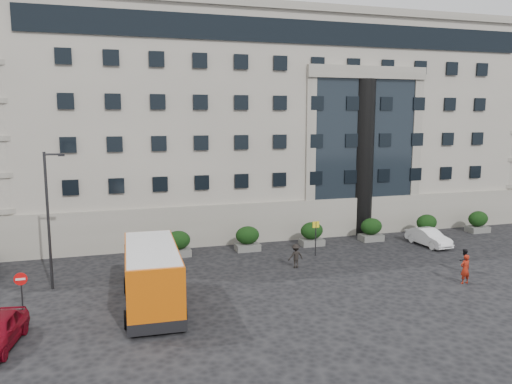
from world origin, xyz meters
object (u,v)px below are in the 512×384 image
hedge_b (248,238)px  pedestrian_c (296,256)px  hedge_f (478,222)px  pedestrian_b (464,261)px  minibus (152,274)px  white_taxi (429,237)px  hedge_e (427,225)px  no_entry_sign (21,286)px  red_truck (23,217)px  hedge_d (371,229)px  hedge_a (178,243)px  hedge_c (312,234)px  pedestrian_a (465,269)px  street_lamp (49,215)px  bus_stop_sign (316,232)px

hedge_b → pedestrian_c: size_ratio=1.14×
hedge_f → pedestrian_b: 12.72m
minibus → white_taxi: 22.72m
pedestrian_c → hedge_e: bearing=-165.4°
no_entry_sign → red_truck: red_truck is taller
hedge_d → hedge_f: same height
red_truck → pedestrian_b: size_ratio=3.77×
hedge_a → hedge_c: (10.40, 0.00, 0.00)m
hedge_d → pedestrian_a: (0.06, -10.97, -0.03)m
minibus → pedestrian_b: 19.79m
no_entry_sign → pedestrian_c: bearing=13.2°
red_truck → pedestrian_a: size_ratio=3.25×
hedge_e → pedestrian_a: 12.12m
hedge_b → pedestrian_a: 15.16m
hedge_d → pedestrian_b: size_ratio=1.19×
red_truck → minibus: bearing=-79.3°
hedge_c → no_entry_sign: 21.33m
minibus → pedestrian_b: size_ratio=5.10×
hedge_f → hedge_d: bearing=180.0°
hedge_a → pedestrian_c: (7.08, -5.07, -0.12)m
hedge_b → hedge_e: size_ratio=1.00×
hedge_d → hedge_e: (5.20, 0.00, 0.00)m
white_taxi → hedge_c: bearing=157.7°
street_lamp → minibus: 7.42m
hedge_c → no_entry_sign: size_ratio=0.79×
hedge_d → white_taxi: 4.40m
hedge_a → hedge_b: 5.20m
hedge_a → hedge_d: size_ratio=1.00×
hedge_b → red_truck: red_truck is taller
hedge_f → red_truck: size_ratio=0.32×
no_entry_sign → white_taxi: 28.75m
hedge_f → no_entry_sign: bearing=-165.8°
red_truck → white_taxi: red_truck is taller
bus_stop_sign → hedge_e: bearing=13.9°
hedge_d → pedestrian_b: 9.23m
red_truck → street_lamp: bearing=-90.0°
no_entry_sign → pedestrian_a: no_entry_sign is taller
pedestrian_c → hedge_d: bearing=-154.9°
hedge_e → pedestrian_a: hedge_e is taller
hedge_f → minibus: bearing=-162.0°
no_entry_sign → hedge_c: bearing=24.5°
minibus → street_lamp: bearing=141.7°
hedge_c → pedestrian_c: bearing=-123.2°
hedge_c → white_taxi: (8.67, -2.70, -0.27)m
bus_stop_sign → red_truck: (-21.17, 13.40, -0.23)m
hedge_c → pedestrian_b: hedge_c is taller
street_lamp → bus_stop_sign: 17.75m
hedge_c → hedge_d: 5.20m
bus_stop_sign → minibus: bearing=-151.8°
hedge_f → pedestrian_a: hedge_f is taller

